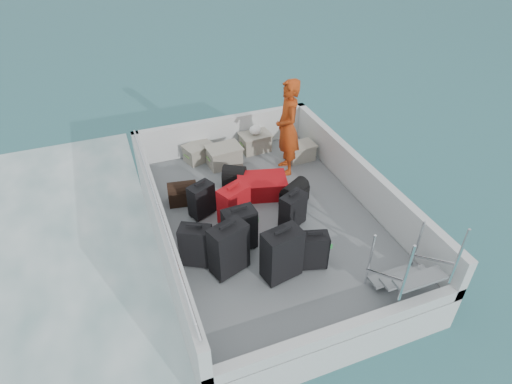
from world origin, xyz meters
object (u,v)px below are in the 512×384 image
Objects in this scene: suitcase_4 at (240,230)px; passenger at (288,128)px; suitcase_3 at (282,255)px; crate_0 at (199,153)px; suitcase_7 at (293,210)px; crate_1 at (224,157)px; suitcase_8 at (262,186)px; suitcase_2 at (202,200)px; suitcase_6 at (313,251)px; crate_2 at (255,143)px; suitcase_5 at (234,205)px; suitcase_1 at (196,246)px; crate_3 at (300,152)px; suitcase_0 at (229,249)px.

passenger is at bearing 44.83° from suitcase_4.
suitcase_3 is 3.43m from crate_0.
crate_1 is at bearing 77.88° from suitcase_7.
suitcase_8 is 0.47× the size of passenger.
suitcase_6 is at bearing -80.61° from suitcase_2.
suitcase_2 reaches higher than crate_2.
suitcase_5 reaches higher than suitcase_7.
passenger is at bearing 44.66° from suitcase_7.
suitcase_1 reaches higher than suitcase_2.
suitcase_7 is 2.17m from crate_1.
suitcase_8 is 1.20m from crate_1.
suitcase_3 is at bearing -104.63° from suitcase_5.
passenger is (0.71, 0.55, 0.74)m from suitcase_8.
suitcase_4 is 2.78m from crate_3.
suitcase_6 is 0.93m from suitcase_7.
suitcase_7 is 0.70× the size of suitcase_8.
suitcase_7 is at bearing -50.84° from suitcase_5.
suitcase_3 reaches higher than suitcase_8.
suitcase_0 is 1.39m from suitcase_7.
passenger is at bearing 13.29° from suitcase_5.
suitcase_1 is 1.23m from suitcase_3.
suitcase_2 reaches higher than suitcase_6.
suitcase_6 is at bearing -36.68° from suitcase_0.
crate_0 is at bearing -111.99° from passenger.
crate_2 is (0.43, 1.46, 0.00)m from suitcase_8.
suitcase_3 is at bearing -93.64° from suitcase_2.
suitcase_5 is 0.90m from suitcase_8.
crate_0 is (-0.29, 3.41, -0.24)m from suitcase_3.
suitcase_2 is 0.57m from suitcase_5.
suitcase_3 is 1.97m from suitcase_8.
suitcase_5 is at bearing -64.49° from suitcase_2.
suitcase_6 is 1.01× the size of crate_2.
suitcase_5 is 1.15× the size of suitcase_6.
crate_3 is (1.60, 2.72, -0.25)m from suitcase_3.
suitcase_4 is (0.68, 0.09, 0.02)m from suitcase_1.
suitcase_2 reaches higher than crate_3.
crate_0 is at bearing 63.43° from suitcase_0.
suitcase_5 is at bearing 89.13° from suitcase_3.
crate_1 is at bearing -158.08° from crate_2.
crate_0 is 1.19m from crate_2.
suitcase_1 is 1.00× the size of suitcase_5.
crate_3 is at bearing -42.31° from crate_2.
crate_0 is (-0.79, 3.39, -0.13)m from suitcase_6.
suitcase_5 is (0.44, -0.36, 0.04)m from suitcase_2.
suitcase_2 is at bearing 123.95° from suitcase_7.
suitcase_4 is at bearing 155.24° from suitcase_6.
crate_3 is at bearing 35.77° from suitcase_7.
suitcase_8 is at bearing 73.75° from suitcase_7.
suitcase_1 reaches higher than crate_3.
crate_1 is at bearing 167.01° from crate_3.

